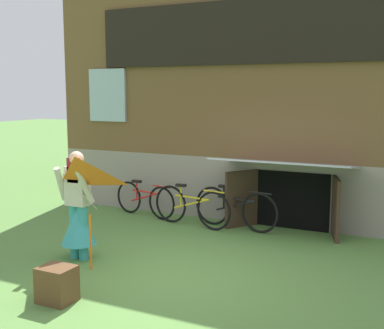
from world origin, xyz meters
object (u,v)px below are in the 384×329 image
Objects in this scene: person at (78,214)px; bicycle_black at (235,208)px; kite at (76,183)px; wooden_crate at (57,284)px; bicycle_red at (145,199)px; bicycle_yellow at (191,206)px.

bicycle_black is (1.48, 2.61, -0.30)m from person.
kite reaches higher than wooden_crate.
person reaches higher than bicycle_black.
bicycle_yellow is at bearing -1.35° from bicycle_red.
bicycle_yellow is (-0.79, -0.20, -0.00)m from bicycle_black.
person is 3.77× the size of wooden_crate.
kite is 0.91× the size of bicycle_yellow.
kite reaches higher than bicycle_black.
bicycle_yellow is at bearing -157.07° from bicycle_black.
wooden_crate is (0.77, -1.37, -0.47)m from person.
bicycle_red is at bearing 107.23° from wooden_crate.
kite reaches higher than bicycle_red.
bicycle_yellow is at bearing 84.04° from kite.
bicycle_black is 0.82m from bicycle_yellow.
person is 2.53m from bicycle_yellow.
kite is at bearing -28.68° from person.
person is 1.64m from wooden_crate.
wooden_crate is (0.38, -0.87, -1.05)m from kite.
bicycle_red is (-1.97, 0.08, -0.03)m from bicycle_black.
bicycle_red is (-1.18, 0.28, -0.03)m from bicycle_yellow.
person is 0.95× the size of bicycle_black.
person is at bearing 119.33° from wooden_crate.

